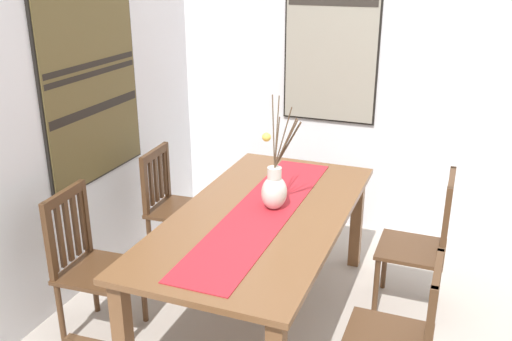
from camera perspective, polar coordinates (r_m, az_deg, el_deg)
The scene contains 11 objects.
wall_back at distance 3.71m, azimuth -21.01°, elevation 6.08°, with size 6.40×0.12×2.70m, color silver.
wall_side at distance 4.63m, azimuth 13.75°, elevation 9.57°, with size 0.12×6.40×2.70m, color silver.
dining_table at distance 3.45m, azimuth 0.59°, elevation -5.77°, with size 1.99×0.99×0.76m.
table_runner at distance 3.40m, azimuth 0.60°, elevation -4.24°, with size 1.83×0.36×0.01m, color #B7232D.
centerpiece_vase at distance 3.41m, azimuth 1.86°, elevation -1.84°, with size 0.19×0.23×0.70m.
chair_0 at distance 3.57m, azimuth -16.48°, elevation -8.87°, with size 0.44×0.44×0.93m.
chair_1 at distance 2.95m, azimuth 14.36°, elevation -16.06°, with size 0.42×0.42×0.89m.
chair_2 at distance 4.27m, azimuth -8.40°, elevation -3.36°, with size 0.44×0.44×0.89m.
chair_4 at distance 3.79m, azimuth 16.46°, elevation -7.05°, with size 0.42×0.42×0.96m.
painting_on_back_wall at distance 3.97m, azimuth -16.32°, elevation 8.34°, with size 1.01×0.05×1.32m.
painting_on_side_wall at distance 4.62m, azimuth 7.64°, elevation 12.87°, with size 0.05×0.77×1.30m.
Camera 1 is at (-2.65, -0.58, 2.20)m, focal length 39.54 mm.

